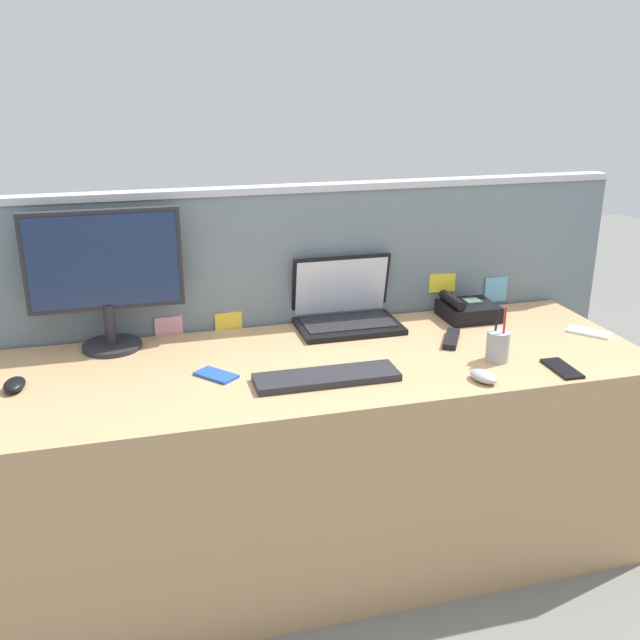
% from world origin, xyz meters
% --- Properties ---
extents(ground_plane, '(10.00, 10.00, 0.00)m').
position_xyz_m(ground_plane, '(0.00, 0.00, 0.00)').
color(ground_plane, slate).
extents(desk, '(2.11, 0.74, 0.72)m').
position_xyz_m(desk, '(0.00, 0.00, 0.36)').
color(desk, tan).
rests_on(desk, ground_plane).
extents(cubicle_divider, '(2.50, 0.08, 1.22)m').
position_xyz_m(cubicle_divider, '(0.00, 0.41, 0.61)').
color(cubicle_divider, slate).
rests_on(cubicle_divider, ground_plane).
extents(desktop_monitor, '(0.50, 0.20, 0.47)m').
position_xyz_m(desktop_monitor, '(-0.66, 0.30, 0.99)').
color(desktop_monitor, '#232328').
rests_on(desktop_monitor, desk).
extents(laptop, '(0.37, 0.25, 0.25)m').
position_xyz_m(laptop, '(0.16, 0.31, 0.78)').
color(laptop, black).
rests_on(laptop, desk).
extents(desk_phone, '(0.20, 0.18, 0.09)m').
position_xyz_m(desk_phone, '(0.62, 0.25, 0.75)').
color(desk_phone, black).
rests_on(desk_phone, desk).
extents(keyboard_main, '(0.44, 0.13, 0.02)m').
position_xyz_m(keyboard_main, '(-0.04, -0.16, 0.73)').
color(keyboard_main, '#232328').
rests_on(keyboard_main, desk).
extents(computer_mouse_right_hand, '(0.08, 0.11, 0.03)m').
position_xyz_m(computer_mouse_right_hand, '(0.42, -0.28, 0.74)').
color(computer_mouse_right_hand, '#9EA0A8').
rests_on(computer_mouse_right_hand, desk).
extents(computer_mouse_left_hand, '(0.07, 0.10, 0.03)m').
position_xyz_m(computer_mouse_left_hand, '(-0.93, 0.02, 0.74)').
color(computer_mouse_left_hand, black).
rests_on(computer_mouse_left_hand, desk).
extents(pen_cup, '(0.07, 0.07, 0.18)m').
position_xyz_m(pen_cup, '(0.53, -0.15, 0.77)').
color(pen_cup, '#99999E').
rests_on(pen_cup, desk).
extents(cell_phone_white_slab, '(0.15, 0.16, 0.01)m').
position_xyz_m(cell_phone_white_slab, '(0.97, -0.01, 0.72)').
color(cell_phone_white_slab, silver).
rests_on(cell_phone_white_slab, desk).
extents(cell_phone_blue_case, '(0.14, 0.14, 0.01)m').
position_xyz_m(cell_phone_blue_case, '(-0.35, -0.04, 0.72)').
color(cell_phone_blue_case, blue).
rests_on(cell_phone_blue_case, desk).
extents(cell_phone_black_slab, '(0.07, 0.16, 0.01)m').
position_xyz_m(cell_phone_black_slab, '(0.69, -0.27, 0.72)').
color(cell_phone_black_slab, black).
rests_on(cell_phone_black_slab, desk).
extents(tv_remote, '(0.12, 0.17, 0.02)m').
position_xyz_m(tv_remote, '(0.47, 0.05, 0.73)').
color(tv_remote, black).
rests_on(tv_remote, desk).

